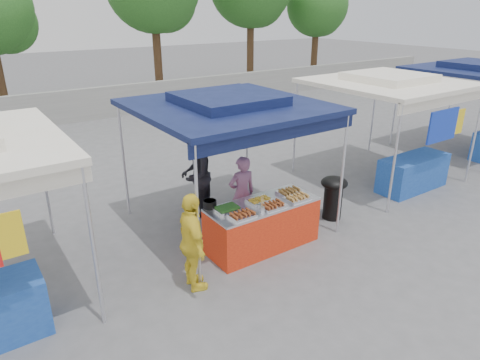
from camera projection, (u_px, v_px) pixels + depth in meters
ground_plane at (259, 243)px, 7.80m from camera, size 80.00×80.00×0.00m
back_wall at (83, 105)px, 15.98m from camera, size 40.00×0.25×1.20m
main_canopy at (228, 105)px, 7.65m from camera, size 3.20×3.20×2.57m
neighbor_stall_right at (399, 118)px, 10.00m from camera, size 3.20×3.20×2.57m
tree_4 at (318, 8)px, 23.63m from camera, size 3.43×3.35×5.76m
vendor_table at (262, 225)px, 7.56m from camera, size 2.00×0.80×0.85m
food_tray_fl at (242, 215)px, 6.91m from camera, size 0.42×0.30×0.07m
food_tray_fm at (273, 206)px, 7.23m from camera, size 0.42×0.30×0.07m
food_tray_fr at (297, 198)px, 7.52m from camera, size 0.42×0.30×0.07m
food_tray_bl at (227, 209)px, 7.12m from camera, size 0.42×0.30×0.07m
food_tray_bm at (260, 200)px, 7.44m from camera, size 0.42×0.30×0.07m
food_tray_br at (289, 192)px, 7.78m from camera, size 0.42×0.30×0.07m
cooking_pot at (210, 204)px, 7.22m from camera, size 0.23×0.23×0.13m
skewer_cup at (262, 210)px, 7.04m from camera, size 0.08×0.08×0.11m
wok_burner at (333, 194)px, 8.55m from camera, size 0.53×0.53×0.90m
crate_left at (228, 233)px, 7.86m from camera, size 0.49×0.34×0.29m
crate_right at (256, 222)px, 8.28m from camera, size 0.46×0.32×0.27m
crate_stacked at (257, 209)px, 8.18m from camera, size 0.45×0.32×0.27m
vendor_woman at (242, 194)px, 8.04m from camera, size 0.59×0.43×1.48m
helper_man at (195, 175)px, 8.58m from camera, size 1.07×1.07×1.75m
customer_person at (193, 243)px, 6.30m from camera, size 0.54×0.97×1.56m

